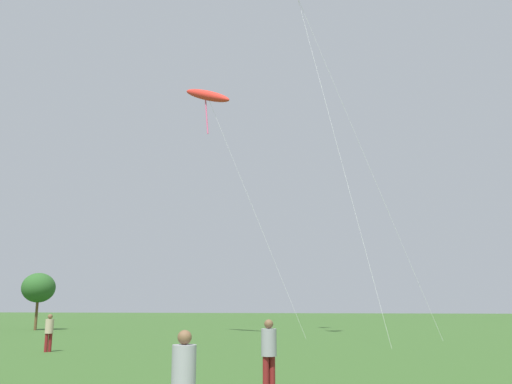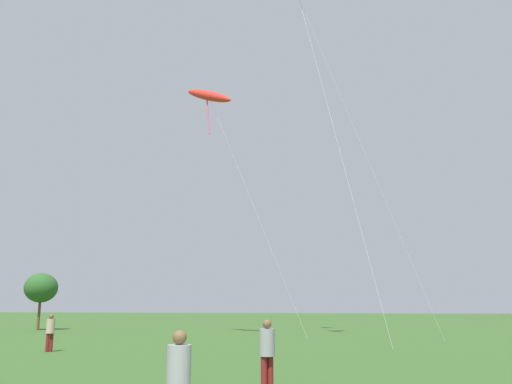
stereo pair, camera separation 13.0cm
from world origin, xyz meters
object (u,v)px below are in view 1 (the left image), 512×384
at_px(person_standing_1, 269,350).
at_px(park_tree_0, 39,288).
at_px(person_standing_3, 49,330).
at_px(kite_flying_4, 207,96).
at_px(person_standing_2, 184,378).

distance_m(person_standing_1, park_tree_0, 37.44).
relative_size(person_standing_3, kite_flying_4, 0.09).
height_order(kite_flying_4, park_tree_0, kite_flying_4).
xyz_separation_m(kite_flying_4, park_tree_0, (-16.23, 6.73, -13.22)).
relative_size(kite_flying_4, park_tree_0, 3.84).
height_order(person_standing_1, kite_flying_4, kite_flying_4).
bearing_deg(person_standing_1, park_tree_0, 92.47).
distance_m(person_standing_1, person_standing_2, 5.24).
relative_size(person_standing_1, person_standing_2, 1.02).
bearing_deg(person_standing_1, kite_flying_4, 72.17).
distance_m(kite_flying_4, park_tree_0, 21.99).
distance_m(person_standing_2, park_tree_0, 41.30).
bearing_deg(person_standing_2, person_standing_3, 136.84).
relative_size(person_standing_3, park_tree_0, 0.35).
relative_size(person_standing_2, person_standing_3, 1.01).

